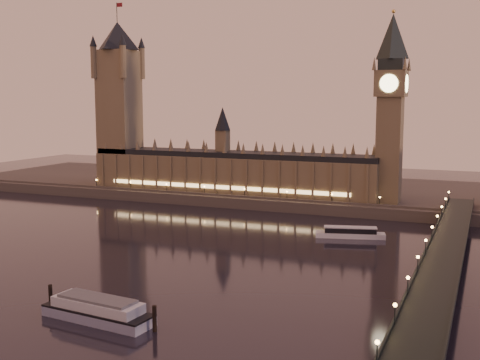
# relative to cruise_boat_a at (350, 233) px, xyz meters

# --- Properties ---
(ground) EXTENTS (700.00, 700.00, 0.00)m
(ground) POSITION_rel_cruise_boat_a_xyz_m (-48.13, -53.50, -2.20)
(ground) COLOR black
(ground) RESTS_ON ground
(far_embankment) EXTENTS (560.00, 130.00, 6.00)m
(far_embankment) POSITION_rel_cruise_boat_a_xyz_m (-18.13, 111.50, 0.80)
(far_embankment) COLOR #423D35
(far_embankment) RESTS_ON ground
(palace_of_westminster) EXTENTS (180.00, 26.62, 52.00)m
(palace_of_westminster) POSITION_rel_cruise_boat_a_xyz_m (-88.25, 67.50, 19.51)
(palace_of_westminster) COLOR brown
(palace_of_westminster) RESTS_ON ground
(victoria_tower) EXTENTS (31.68, 31.68, 118.00)m
(victoria_tower) POSITION_rel_cruise_boat_a_xyz_m (-168.13, 67.50, 63.59)
(victoria_tower) COLOR brown
(victoria_tower) RESTS_ON ground
(big_ben) EXTENTS (17.68, 17.68, 104.00)m
(big_ben) POSITION_rel_cruise_boat_a_xyz_m (5.86, 67.49, 61.76)
(big_ben) COLOR brown
(big_ben) RESTS_ON ground
(westminster_bridge) EXTENTS (13.20, 260.00, 15.30)m
(westminster_bridge) POSITION_rel_cruise_boat_a_xyz_m (43.49, -53.50, 3.32)
(westminster_bridge) COLOR black
(westminster_bridge) RESTS_ON ground
(cruise_boat_a) EXTENTS (31.86, 14.40, 4.99)m
(cruise_boat_a) POSITION_rel_cruise_boat_a_xyz_m (0.00, 0.00, 0.00)
(cruise_boat_a) COLOR silver
(cruise_boat_a) RESTS_ON ground
(moored_barge) EXTENTS (39.53, 13.16, 7.28)m
(moored_barge) POSITION_rel_cruise_boat_a_xyz_m (-43.61, -130.95, 0.88)
(moored_barge) COLOR #878FAC
(moored_barge) RESTS_ON ground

